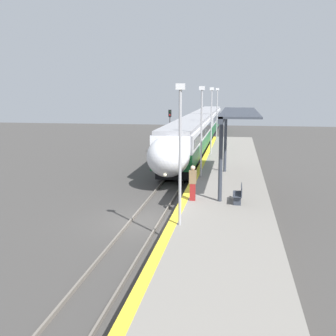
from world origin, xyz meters
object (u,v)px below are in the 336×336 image
object	(u,v)px
platform_bench	(239,194)
person_waiting	(193,182)
lamppost_far	(211,117)
lamppost_mid	(201,126)
lamppost_farthest	(217,111)
train	(200,128)
lamppost_near	(180,147)
railway_signal	(170,128)

from	to	relation	value
platform_bench	person_waiting	world-z (taller)	person_waiting
lamppost_far	lamppost_mid	bearing A→B (deg)	-90.00
platform_bench	lamppost_mid	bearing A→B (deg)	111.54
person_waiting	lamppost_far	distance (m)	16.52
lamppost_far	lamppost_farthest	size ratio (longest dim) A/B	1.00
train	lamppost_mid	distance (m)	22.55
train	platform_bench	distance (m)	28.93
platform_bench	lamppost_far	bearing A→B (deg)	98.48
platform_bench	train	bearing A→B (deg)	99.02
platform_bench	person_waiting	xyz separation A→B (m)	(-2.34, 0.05, 0.49)
platform_bench	lamppost_near	world-z (taller)	lamppost_near
platform_bench	lamppost_near	distance (m)	5.48
lamppost_farthest	train	bearing A→B (deg)	136.97
railway_signal	lamppost_farthest	bearing A→B (deg)	56.20
lamppost_near	lamppost_farthest	world-z (taller)	same
railway_signal	lamppost_farthest	xyz separation A→B (m)	(4.29, 6.41, 1.39)
lamppost_mid	person_waiting	bearing A→B (deg)	-88.98
person_waiting	railway_signal	world-z (taller)	railway_signal
platform_bench	person_waiting	size ratio (longest dim) A/B	0.78
platform_bench	railway_signal	distance (m)	21.35
person_waiting	lamppost_far	world-z (taller)	lamppost_far
person_waiting	lamppost_mid	size ratio (longest dim) A/B	0.31
lamppost_near	lamppost_far	distance (m)	20.41
lamppost_near	lamppost_mid	world-z (taller)	same
lamppost_mid	lamppost_far	bearing A→B (deg)	90.00
lamppost_near	lamppost_mid	distance (m)	10.20
lamppost_near	person_waiting	bearing A→B (deg)	88.45
lamppost_farthest	platform_bench	bearing A→B (deg)	-84.75
train	lamppost_mid	size ratio (longest dim) A/B	8.40
person_waiting	lamppost_farthest	size ratio (longest dim) A/B	0.31
railway_signal	lamppost_mid	distance (m)	14.71
railway_signal	platform_bench	bearing A→B (deg)	-71.56
lamppost_near	lamppost_far	size ratio (longest dim) A/B	1.00
platform_bench	lamppost_far	xyz separation A→B (m)	(-2.45, 16.41, 2.84)
lamppost_farthest	lamppost_near	bearing A→B (deg)	-90.00
railway_signal	train	bearing A→B (deg)	75.25
lamppost_near	lamppost_mid	xyz separation A→B (m)	(0.00, 10.20, 0.00)
lamppost_mid	lamppost_near	bearing A→B (deg)	-90.00
train	person_waiting	bearing A→B (deg)	-85.59
railway_signal	lamppost_mid	xyz separation A→B (m)	(4.29, -14.00, 1.39)
lamppost_mid	lamppost_farthest	distance (m)	20.41
lamppost_near	lamppost_far	bearing A→B (deg)	90.00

